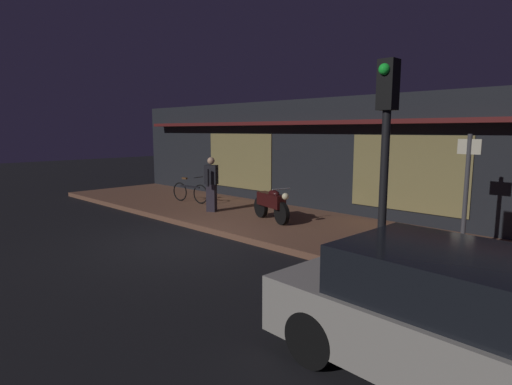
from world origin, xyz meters
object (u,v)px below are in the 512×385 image
bicycle_parked (190,192)px  parked_car_near (464,323)px  sign_post (466,186)px  person_photographer (211,183)px  traffic_light_pole (385,140)px  motorcycle (272,203)px

bicycle_parked → parked_car_near: size_ratio=0.40×
sign_post → parked_car_near: (1.48, -4.59, -0.81)m
person_photographer → traffic_light_pole: (6.90, -2.50, 1.45)m
bicycle_parked → person_photographer: person_photographer is taller
bicycle_parked → parked_car_near: bearing=-22.9°
traffic_light_pole → parked_car_near: size_ratio=0.86×
motorcycle → person_photographer: person_photographer is taller
person_photographer → parked_car_near: (8.50, -3.81, -0.32)m
person_photographer → traffic_light_pole: bearing=-19.9°
bicycle_parked → traffic_light_pole: bearing=-19.3°
person_photographer → sign_post: 7.07m
sign_post → traffic_light_pole: traffic_light_pole is taller
bicycle_parked → parked_car_near: (10.32, -4.36, 0.20)m
person_photographer → traffic_light_pole: traffic_light_pole is taller
sign_post → traffic_light_pole: 3.43m
motorcycle → traffic_light_pole: (4.67, -2.77, 1.83)m
motorcycle → sign_post: sign_post is taller
parked_car_near → motorcycle: bearing=147.0°
motorcycle → bicycle_parked: bearing=176.0°
bicycle_parked → sign_post: size_ratio=0.69×
motorcycle → traffic_light_pole: bearing=-30.7°
motorcycle → person_photographer: (-2.23, -0.27, 0.38)m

